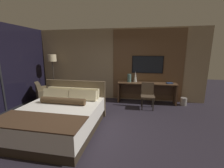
% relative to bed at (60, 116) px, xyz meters
% --- Properties ---
extents(ground_plane, '(16.00, 16.00, 0.00)m').
position_rel_bed_xyz_m(ground_plane, '(0.76, 0.21, -0.36)').
color(ground_plane, '#28232D').
extents(wall_back_tv_panel, '(7.20, 0.09, 2.80)m').
position_rel_bed_xyz_m(wall_back_tv_panel, '(0.98, 2.80, 1.04)').
color(wall_back_tv_panel, tan).
rests_on(wall_back_tv_panel, ground_plane).
extents(bed, '(1.88, 2.17, 1.08)m').
position_rel_bed_xyz_m(bed, '(0.00, 0.00, 0.00)').
color(bed, '#33281E').
rests_on(bed, ground_plane).
extents(desk, '(2.17, 0.48, 0.78)m').
position_rel_bed_xyz_m(desk, '(2.19, 2.54, 0.18)').
color(desk, brown).
rests_on(desk, ground_plane).
extents(tv, '(1.17, 0.04, 0.66)m').
position_rel_bed_xyz_m(tv, '(2.19, 2.73, 1.08)').
color(tv, black).
extents(desk_chair, '(0.47, 0.47, 0.88)m').
position_rel_bed_xyz_m(desk_chair, '(2.21, 1.94, 0.17)').
color(desk_chair, '#4C3D2D').
rests_on(desk_chair, ground_plane).
extents(armchair_by_window, '(1.23, 1.23, 0.81)m').
position_rel_bed_xyz_m(armchair_by_window, '(-1.51, 1.83, -0.08)').
color(armchair_by_window, brown).
rests_on(armchair_by_window, ground_plane).
extents(floor_lamp, '(0.34, 0.34, 1.81)m').
position_rel_bed_xyz_m(floor_lamp, '(-1.59, 2.41, 1.17)').
color(floor_lamp, '#282623').
rests_on(floor_lamp, ground_plane).
extents(vase_tall, '(0.13, 0.13, 0.41)m').
position_rel_bed_xyz_m(vase_tall, '(1.76, 2.60, 0.63)').
color(vase_tall, silver).
rests_on(vase_tall, desk).
extents(vase_short, '(0.15, 0.15, 0.31)m').
position_rel_bed_xyz_m(vase_short, '(1.53, 2.53, 0.57)').
color(vase_short, '#4C706B').
rests_on(vase_short, desk).
extents(book, '(0.25, 0.20, 0.03)m').
position_rel_bed_xyz_m(book, '(3.01, 2.51, 0.44)').
color(book, navy).
rests_on(book, desk).
extents(waste_bin, '(0.22, 0.22, 0.28)m').
position_rel_bed_xyz_m(waste_bin, '(3.53, 2.44, -0.22)').
color(waste_bin, gray).
rests_on(waste_bin, ground_plane).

